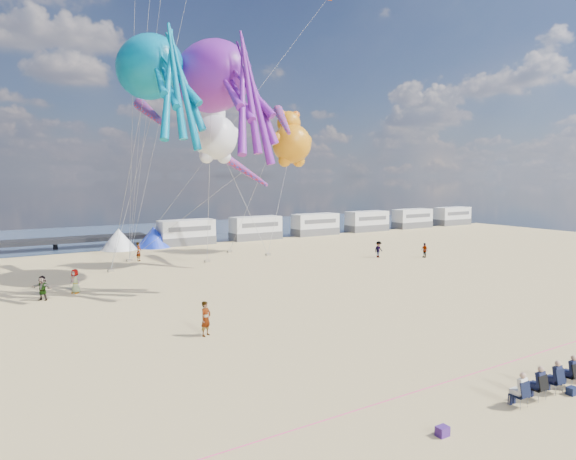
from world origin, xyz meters
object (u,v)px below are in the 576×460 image
Objects in this scene: kite_teddy_orange at (292,144)px; sandbag_e at (129,261)px; sandbag_d at (229,251)px; motorhome_5 at (452,216)px; motorhome_3 at (367,221)px; beachgoer_6 at (75,281)px; sandbag_a at (111,271)px; sandbag_b at (207,261)px; motorhome_1 at (256,228)px; beachgoer_5 at (139,252)px; cooler_navy at (572,391)px; beachgoer_3 at (424,250)px; kite_panda at (215,137)px; tent_white at (119,239)px; standing_person at (206,319)px; beachgoer_2 at (379,249)px; windsock_right at (245,170)px; motorhome_0 at (186,232)px; motorhome_4 at (412,218)px; windsock_left at (152,114)px; kite_octopus_purple at (212,77)px; spectator_row at (554,376)px; tent_blue at (154,237)px; windsock_mid at (283,121)px; cooler_purple at (442,431)px; sandbag_c at (268,254)px; kite_octopus_teal at (149,67)px; beachgoer_4 at (42,288)px.

sandbag_e is at bearing -174.58° from kite_teddy_orange.
motorhome_5 is at bearing 10.45° from sandbag_d.
beachgoer_6 is at bearing -155.55° from motorhome_3.
sandbag_b is at bearing 1.44° from sandbag_a.
motorhome_1 reaches higher than beachgoer_5.
motorhome_5 is 3.82× the size of beachgoer_6.
kite_teddy_orange is (10.44, 1.23, 11.53)m from sandbag_b.
motorhome_1 reaches higher than cooler_navy.
beachgoer_3 is 23.71m from kite_panda.
sandbag_e is (-1.24, -8.79, -1.09)m from tent_white.
standing_person reaches higher than beachgoer_2.
beachgoer_2 is at bearing -14.42° from sandbag_a.
tent_white is 0.56× the size of kite_teddy_orange.
standing_person is at bearing -118.21° from sandbag_d.
motorhome_1 reaches higher than beachgoer_3.
motorhome_3 is 36.50m from tent_white.
windsock_right is (-13.70, 2.88, 7.90)m from beachgoer_2.
kite_teddy_orange is at bearing 6.25° from windsock_right.
sandbag_b is at bearing -69.17° from tent_white.
motorhome_0 is 13.20× the size of sandbag_d.
motorhome_1 is 17.50m from tent_white.
motorhome_3 is 19.00m from motorhome_5.
windsock_left is (-46.76, -15.44, 11.86)m from motorhome_4.
tent_white reaches higher than sandbag_e.
beachgoer_5 is at bearing 97.11° from cooler_navy.
kite_octopus_purple is (6.36, -7.52, 15.76)m from sandbag_a.
beachgoer_5 is (-4.49, 38.91, 0.28)m from spectator_row.
kite_teddy_orange is at bearing -163.49° from motorhome_5.
windsock_left is (-56.26, -15.44, 11.86)m from motorhome_5.
windsock_mid is (7.65, -16.22, 12.25)m from tent_blue.
sandbag_e is (-56.74, -8.79, -1.39)m from motorhome_5.
cooler_purple is 37.94m from sandbag_c.
beachgoer_6 is (-12.26, 27.57, 0.21)m from spectator_row.
windsock_mid is at bearing 2.27° from kite_octopus_teal.
beachgoer_2 reaches higher than cooler_purple.
kite_teddy_orange is at bearing -57.99° from motorhome_0.
sandbag_c is at bearing 133.29° from beachgoer_2.
beachgoer_2 is 31.24m from beachgoer_4.
sandbag_b is 0.04× the size of kite_octopus_purple.
kite_octopus_teal is (-11.76, -11.04, 16.21)m from sandbag_d.
kite_teddy_orange reaches higher than sandbag_a.
beachgoer_2 reaches higher than sandbag_c.
kite_teddy_orange is at bearing 64.15° from cooler_purple.
beachgoer_5 is (-25.17, 13.26, 0.19)m from beachgoer_3.
beachgoer_4 is 15.92m from beachgoer_5.
kite_panda reaches higher than standing_person.
beachgoer_5 is 3.73× the size of sandbag_c.
windsock_left is (-25.59, 6.76, 12.62)m from beachgoer_3.
motorhome_4 is at bearing 37.12° from kite_teddy_orange.
motorhome_4 is at bearing 14.92° from sandbag_a.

